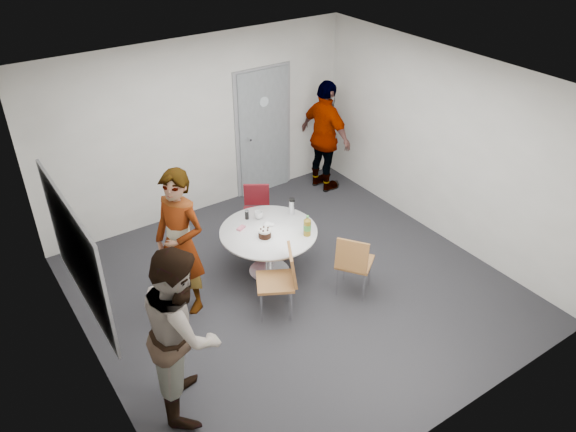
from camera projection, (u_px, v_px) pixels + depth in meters
floor at (295, 289)px, 7.26m from camera, size 5.00×5.00×0.00m
ceiling at (296, 86)px, 5.82m from camera, size 5.00×5.00×0.00m
wall_back at (199, 128)px, 8.29m from camera, size 5.00×0.00×5.00m
wall_left at (81, 273)px, 5.35m from camera, size 0.00×5.00×5.00m
wall_right at (444, 147)px, 7.73m from camera, size 0.00×5.00×5.00m
wall_front at (462, 321)px, 4.79m from camera, size 5.00×0.00×5.00m
door at (263, 132)px, 8.98m from camera, size 1.02×0.17×2.12m
whiteboard at (76, 253)px, 5.46m from camera, size 0.04×1.90×1.25m
table at (270, 236)px, 7.27m from camera, size 1.26×1.26×0.94m
chair_near_left at (283, 275)px, 6.60m from camera, size 0.61×0.60×0.91m
chair_near_right at (353, 260)px, 6.88m from camera, size 0.61×0.60×0.88m
chair_far at (257, 206)px, 8.07m from camera, size 0.54×0.55×0.80m
person_main at (180, 243)px, 6.51m from camera, size 0.70×0.80×1.86m
person_left at (183, 330)px, 5.29m from camera, size 1.02×1.12×1.86m
person_right at (326, 137)px, 9.06m from camera, size 0.54×1.12×1.86m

